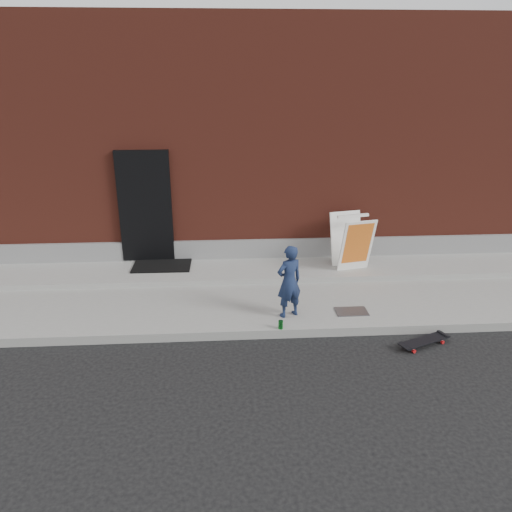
{
  "coord_description": "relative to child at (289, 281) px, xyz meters",
  "views": [
    {
      "loc": [
        -1.01,
        -6.86,
        3.98
      ],
      "look_at": [
        -0.51,
        0.8,
        1.1
      ],
      "focal_mm": 35.0,
      "sensor_mm": 36.0,
      "label": 1
    }
  ],
  "objects": [
    {
      "name": "skateboard",
      "position": [
        2.0,
        -0.84,
        -0.69
      ],
      "size": [
        0.86,
        0.53,
        0.1
      ],
      "color": "#B61214",
      "rests_on": "ground"
    },
    {
      "name": "sidewalk",
      "position": [
        -0.01,
        1.01,
        -0.69
      ],
      "size": [
        20.0,
        3.0,
        0.15
      ],
      "primitive_type": "cube",
      "color": "gray",
      "rests_on": "ground"
    },
    {
      "name": "pizza_sign",
      "position": [
        1.48,
        1.81,
        0.03
      ],
      "size": [
        0.8,
        0.89,
        1.09
      ],
      "color": "white",
      "rests_on": "apron"
    },
    {
      "name": "building",
      "position": [
        -0.01,
        6.5,
        1.73
      ],
      "size": [
        20.0,
        8.1,
        5.0
      ],
      "color": "maroon",
      "rests_on": "ground"
    },
    {
      "name": "utility_plate",
      "position": [
        1.08,
        0.06,
        -0.61
      ],
      "size": [
        0.53,
        0.34,
        0.02
      ],
      "primitive_type": "cube",
      "rotation": [
        0.0,
        0.0,
        0.01
      ],
      "color": "#4F4E53",
      "rests_on": "sidewalk"
    },
    {
      "name": "soda_can",
      "position": [
        -0.18,
        -0.44,
        -0.54
      ],
      "size": [
        0.09,
        0.09,
        0.14
      ],
      "primitive_type": "cylinder",
      "rotation": [
        0.0,
        0.0,
        0.14
      ],
      "color": "#1B8B2C",
      "rests_on": "sidewalk"
    },
    {
      "name": "doormat",
      "position": [
        -2.31,
        2.21,
        -0.5
      ],
      "size": [
        1.16,
        0.94,
        0.03
      ],
      "primitive_type": "cube",
      "rotation": [
        0.0,
        0.0,
        -0.01
      ],
      "color": "black",
      "rests_on": "apron"
    },
    {
      "name": "apron",
      "position": [
        -0.01,
        1.91,
        -0.56
      ],
      "size": [
        20.0,
        1.2,
        0.1
      ],
      "primitive_type": "cube",
      "color": "gray",
      "rests_on": "sidewalk"
    },
    {
      "name": "ground",
      "position": [
        -0.01,
        -0.49,
        -0.76
      ],
      "size": [
        80.0,
        80.0,
        0.0
      ],
      "primitive_type": "plane",
      "color": "black",
      "rests_on": "ground"
    },
    {
      "name": "child",
      "position": [
        0.0,
        0.0,
        0.0
      ],
      "size": [
        0.53,
        0.45,
        1.23
      ],
      "primitive_type": "imported",
      "rotation": [
        0.0,
        0.0,
        3.57
      ],
      "color": "#192647",
      "rests_on": "sidewalk"
    }
  ]
}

